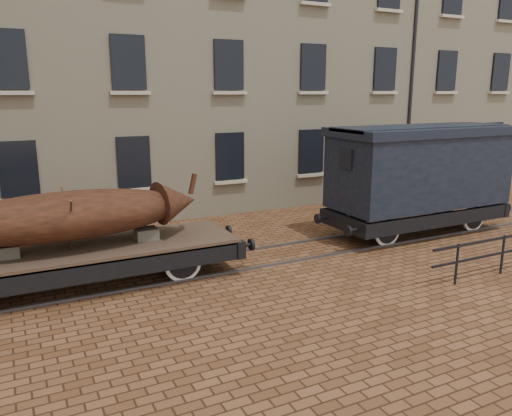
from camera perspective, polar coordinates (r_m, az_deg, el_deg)
name	(u,v)px	position (r m, az deg, el deg)	size (l,w,h in m)	color
ground	(269,256)	(13.98, 1.54, -5.54)	(90.00, 90.00, 0.00)	#53301A
warehouse_cream	(224,34)	(23.70, -3.64, 19.20)	(40.00, 10.19, 14.00)	beige
rail_track	(269,255)	(13.97, 1.54, -5.43)	(30.00, 1.52, 0.06)	#59595E
flatcar_wagon	(81,256)	(12.32, -19.32, -5.15)	(8.16, 2.21, 1.23)	#443022
iron_boat	(68,215)	(12.04, -20.69, -0.79)	(6.30, 2.00, 1.52)	#512717
goods_van	(420,167)	(16.66, 18.23, 4.50)	(6.68, 2.44, 3.46)	black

